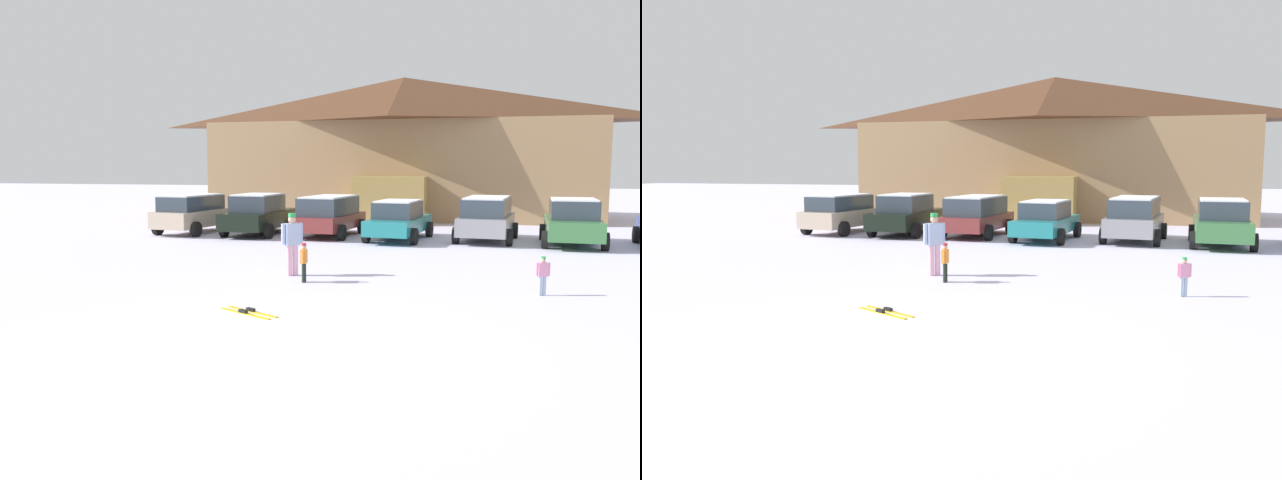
{
  "view_description": "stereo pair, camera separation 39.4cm",
  "coord_description": "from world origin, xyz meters",
  "views": [
    {
      "loc": [
        3.36,
        -9.72,
        2.89
      ],
      "look_at": [
        -1.1,
        5.86,
        0.98
      ],
      "focal_mm": 35.0,
      "sensor_mm": 36.0,
      "label": 1
    },
    {
      "loc": [
        3.73,
        -9.61,
        2.89
      ],
      "look_at": [
        -1.1,
        5.86,
        0.98
      ],
      "focal_mm": 35.0,
      "sensor_mm": 36.0,
      "label": 2
    }
  ],
  "objects": [
    {
      "name": "ski_lodge",
      "position": [
        -2.03,
        26.62,
        4.04
      ],
      "size": [
        21.61,
        10.68,
        7.97
      ],
      "color": "#9B7951",
      "rests_on": "ground"
    },
    {
      "name": "parked_beige_suv",
      "position": [
        -9.45,
        14.8,
        0.91
      ],
      "size": [
        2.41,
        4.16,
        1.69
      ],
      "color": "#BBA68E",
      "rests_on": "ground"
    },
    {
      "name": "parked_grey_wagon",
      "position": [
        2.96,
        15.36,
        0.93
      ],
      "size": [
        2.46,
        4.55,
        1.73
      ],
      "color": "gray",
      "rests_on": "ground"
    },
    {
      "name": "parked_green_coupe",
      "position": [
        6.03,
        14.83,
        0.87
      ],
      "size": [
        2.3,
        4.51,
        1.74
      ],
      "color": "#37703D",
      "rests_on": "ground"
    },
    {
      "name": "skier_adult_in_blue_parka",
      "position": [
        -1.87,
        5.87,
        0.94
      ],
      "size": [
        0.48,
        0.46,
        1.67
      ],
      "color": "#E7A9C4",
      "rests_on": "ground"
    },
    {
      "name": "skier_child_in_pink_snowsuit",
      "position": [
        4.37,
        4.94,
        0.5
      ],
      "size": [
        0.32,
        0.18,
        0.89
      ],
      "color": "#9BB3CE",
      "rests_on": "ground"
    },
    {
      "name": "pair_of_skis",
      "position": [
        -1.35,
        1.54,
        0.02
      ],
      "size": [
        1.39,
        0.88,
        0.08
      ],
      "color": "gold",
      "rests_on": "ground"
    },
    {
      "name": "parked_maroon_van",
      "position": [
        -3.4,
        15.3,
        0.91
      ],
      "size": [
        2.48,
        4.53,
        1.69
      ],
      "color": "maroon",
      "rests_on": "ground"
    },
    {
      "name": "ground",
      "position": [
        0.0,
        0.0,
        0.0
      ],
      "size": [
        160.0,
        160.0,
        0.0
      ],
      "primitive_type": "plane",
      "color": "silver"
    },
    {
      "name": "parked_black_sedan",
      "position": [
        -6.45,
        15.12,
        0.87
      ],
      "size": [
        2.26,
        4.78,
        1.75
      ],
      "color": "black",
      "rests_on": "ground"
    },
    {
      "name": "parked_teal_hatchback",
      "position": [
        -0.39,
        14.71,
        0.8
      ],
      "size": [
        2.38,
        4.79,
        1.58
      ],
      "color": "#1F797C",
      "rests_on": "ground"
    },
    {
      "name": "skier_child_in_orange_jacket",
      "position": [
        -1.28,
        5.03,
        0.56
      ],
      "size": [
        0.17,
        0.37,
        0.99
      ],
      "color": "black",
      "rests_on": "ground"
    }
  ]
}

